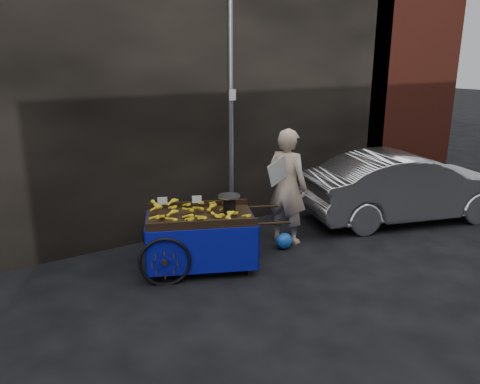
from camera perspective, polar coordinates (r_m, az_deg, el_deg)
ground at (r=7.34m, az=2.32°, el=-8.07°), size 80.00×80.00×0.00m
building_wall at (r=9.13m, az=-4.99°, el=12.91°), size 13.50×2.00×5.00m
street_pole at (r=8.00m, az=-1.11°, el=8.96°), size 0.12×0.10×4.00m
banana_cart at (r=6.82m, az=-5.28°, el=-3.58°), size 2.32×1.72×1.16m
vendor at (r=7.72m, az=5.76°, el=0.69°), size 0.88×0.82×1.92m
plastic_bag at (r=7.67m, az=5.41°, el=-5.96°), size 0.29×0.23×0.26m
parked_car at (r=9.41m, az=19.64°, el=0.66°), size 4.15×2.50×1.29m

